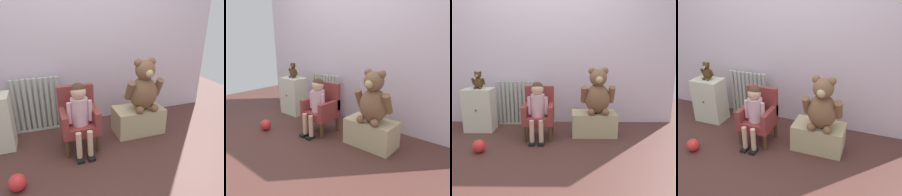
{
  "view_description": "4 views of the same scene",
  "coord_description": "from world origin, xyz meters",
  "views": [
    {
      "loc": [
        -0.43,
        -1.48,
        1.36
      ],
      "look_at": [
        0.28,
        0.6,
        0.49
      ],
      "focal_mm": 35.0,
      "sensor_mm": 36.0,
      "label": 1
    },
    {
      "loc": [
        1.82,
        -1.4,
        1.23
      ],
      "look_at": [
        0.2,
        0.53,
        0.52
      ],
      "focal_mm": 35.0,
      "sensor_mm": 36.0,
      "label": 2
    },
    {
      "loc": [
        0.26,
        -2.15,
        1.1
      ],
      "look_at": [
        0.23,
        0.59,
        0.51
      ],
      "focal_mm": 35.0,
      "sensor_mm": 36.0,
      "label": 3
    },
    {
      "loc": [
        1.15,
        -1.75,
        1.75
      ],
      "look_at": [
        0.29,
        0.59,
        0.6
      ],
      "focal_mm": 40.0,
      "sensor_mm": 36.0,
      "label": 4
    }
  ],
  "objects": [
    {
      "name": "child_figure",
      "position": [
        -0.1,
        0.47,
        0.48
      ],
      "size": [
        0.25,
        0.35,
        0.73
      ],
      "color": "beige",
      "rests_on": "ground_plane"
    },
    {
      "name": "low_bench",
      "position": [
        0.62,
        0.63,
        0.15
      ],
      "size": [
        0.58,
        0.32,
        0.31
      ],
      "primitive_type": "cube",
      "color": "tan",
      "rests_on": "ground_plane"
    },
    {
      "name": "back_wall",
      "position": [
        0.0,
        1.18,
        1.2
      ],
      "size": [
        3.8,
        0.05,
        2.4
      ],
      "primitive_type": "cube",
      "color": "silver",
      "rests_on": "ground_plane"
    },
    {
      "name": "small_dresser",
      "position": [
        -0.95,
        0.78,
        0.3
      ],
      "size": [
        0.39,
        0.29,
        0.59
      ],
      "color": "beige",
      "rests_on": "ground_plane"
    },
    {
      "name": "small_teddy_bear",
      "position": [
        -0.94,
        0.79,
        0.7
      ],
      "size": [
        0.17,
        0.12,
        0.24
      ],
      "color": "#442E15",
      "rests_on": "small_dresser"
    },
    {
      "name": "radiator",
      "position": [
        -0.5,
        1.05,
        0.33
      ],
      "size": [
        0.56,
        0.05,
        0.66
      ],
      "color": "#B3B8AE",
      "rests_on": "ground_plane"
    },
    {
      "name": "toy_ball",
      "position": [
        -0.71,
        0.09,
        0.07
      ],
      "size": [
        0.14,
        0.14,
        0.14
      ],
      "primitive_type": "sphere",
      "color": "red",
      "rests_on": "ground_plane"
    },
    {
      "name": "ground_plane",
      "position": [
        0.0,
        0.0,
        0.0
      ],
      "size": [
        6.0,
        6.0,
        0.0
      ],
      "primitive_type": "plane",
      "color": "#4A2A25"
    },
    {
      "name": "child_armchair",
      "position": [
        -0.1,
        0.58,
        0.33
      ],
      "size": [
        0.38,
        0.36,
        0.65
      ],
      "color": "maroon",
      "rests_on": "ground_plane"
    },
    {
      "name": "large_teddy_bear",
      "position": [
        0.66,
        0.59,
        0.57
      ],
      "size": [
        0.43,
        0.3,
        0.59
      ],
      "color": "brown",
      "rests_on": "low_bench"
    }
  ]
}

